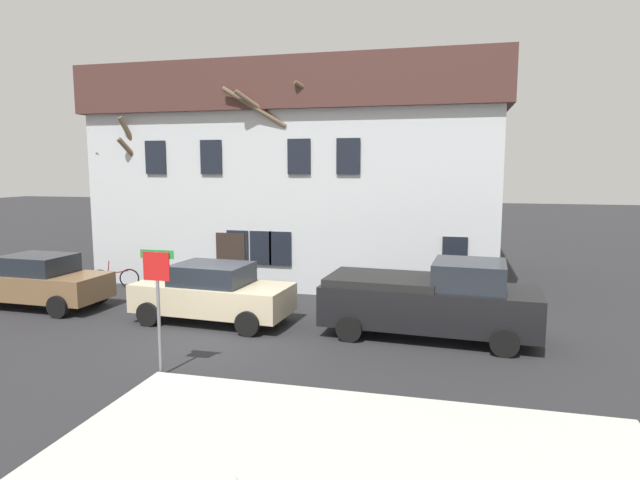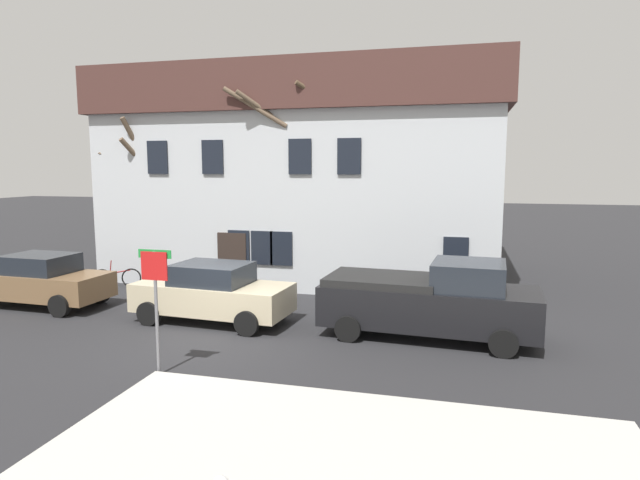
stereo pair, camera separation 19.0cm
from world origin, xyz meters
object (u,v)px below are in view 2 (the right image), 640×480
tree_bare_far (313,180)px  pickup_truck_black (430,300)px  car_brown_sedan (41,280)px  bicycle_leaning (117,278)px  car_beige_sedan (213,293)px  street_sign_pole (155,288)px  building_main (312,175)px  tree_bare_mid (262,185)px  tree_bare_near (131,197)px

tree_bare_far → pickup_truck_black: bearing=-47.5°
tree_bare_far → car_brown_sedan: tree_bare_far is taller
pickup_truck_black → bicycle_leaning: 12.02m
car_beige_sedan → street_sign_pole: size_ratio=1.70×
building_main → bicycle_leaning: 8.84m
tree_bare_mid → car_beige_sedan: size_ratio=1.55×
car_beige_sedan → bicycle_leaning: car_beige_sedan is taller
building_main → street_sign_pole: bearing=-89.9°
car_brown_sedan → bicycle_leaning: size_ratio=2.71×
car_brown_sedan → car_beige_sedan: car_beige_sedan is taller
street_sign_pole → car_beige_sedan: bearing=99.3°
tree_bare_near → car_brown_sedan: bearing=-97.8°
pickup_truck_black → tree_bare_mid: bearing=144.1°
building_main → pickup_truck_black: size_ratio=2.74×
tree_bare_near → car_beige_sedan: 7.49m
bicycle_leaning → pickup_truck_black: bearing=-15.0°
building_main → tree_bare_near: building_main is taller
tree_bare_mid → bicycle_leaning: 6.44m
car_beige_sedan → pickup_truck_black: size_ratio=0.82×
street_sign_pole → bicycle_leaning: size_ratio=1.66×
tree_bare_near → tree_bare_mid: size_ratio=0.94×
tree_bare_far → street_sign_pole: size_ratio=2.83×
tree_bare_near → car_brown_sedan: 4.92m
pickup_truck_black → bicycle_leaning: pickup_truck_black is taller
tree_bare_far → car_beige_sedan: bearing=-107.8°
pickup_truck_black → building_main: bearing=123.5°
street_sign_pole → pickup_truck_black: bearing=37.0°
car_brown_sedan → street_sign_pole: size_ratio=1.63×
car_brown_sedan → street_sign_pole: street_sign_pole is taller
street_sign_pole → bicycle_leaning: street_sign_pole is taller
tree_bare_mid → tree_bare_near: bearing=-176.9°
car_brown_sedan → bicycle_leaning: car_brown_sedan is taller
tree_bare_far → car_beige_sedan: tree_bare_far is taller
pickup_truck_black → street_sign_pole: size_ratio=2.08×
tree_bare_near → bicycle_leaning: size_ratio=4.13×
bicycle_leaning → car_beige_sedan: bearing=-30.6°
building_main → bicycle_leaning: building_main is taller
tree_bare_near → car_beige_sedan: tree_bare_near is taller
tree_bare_far → bicycle_leaning: 8.14m
tree_bare_near → bicycle_leaning: tree_bare_near is taller
tree_bare_mid → pickup_truck_black: (6.36, -4.61, -2.81)m
building_main → tree_bare_mid: building_main is taller
car_brown_sedan → car_beige_sedan: (6.09, -0.22, 0.01)m
building_main → pickup_truck_black: 10.45m
tree_bare_near → car_brown_sedan: size_ratio=1.53×
car_brown_sedan → bicycle_leaning: 3.10m
car_brown_sedan → street_sign_pole: 8.05m
tree_bare_mid → street_sign_pole: 9.00m
tree_bare_near → pickup_truck_black: (11.66, -4.33, -2.31)m
building_main → car_brown_sedan: bearing=-129.4°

